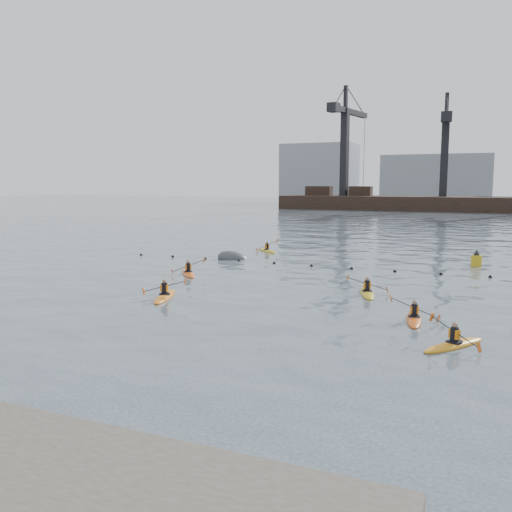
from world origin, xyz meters
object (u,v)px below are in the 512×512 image
(kayaker_4, at_px, (414,318))
(kayaker_2, at_px, (188,273))
(kayaker_0, at_px, (165,296))
(kayaker_3, at_px, (367,292))
(mooring_buoy, at_px, (233,259))
(kayaker_5, at_px, (267,250))
(kayaker_1, at_px, (454,344))
(nav_buoy, at_px, (476,260))

(kayaker_4, bearing_deg, kayaker_2, -30.93)
(kayaker_0, relative_size, kayaker_3, 1.05)
(kayaker_3, bearing_deg, mooring_buoy, 125.26)
(kayaker_0, bearing_deg, kayaker_4, -17.17)
(kayaker_5, relative_size, mooring_buoy, 1.09)
(mooring_buoy, bearing_deg, kayaker_1, -45.15)
(kayaker_2, relative_size, mooring_buoy, 1.21)
(kayaker_4, bearing_deg, mooring_buoy, -50.04)
(kayaker_0, xyz_separation_m, nav_buoy, (14.86, 18.42, 0.31))
(kayaker_0, xyz_separation_m, kayaker_5, (-2.47, 20.37, -0.01))
(kayaker_1, relative_size, kayaker_4, 0.95)
(kayaker_2, bearing_deg, kayaker_0, -107.75)
(kayaker_4, bearing_deg, kayaker_5, -60.55)
(kayaker_2, distance_m, mooring_buoy, 7.86)
(kayaker_5, bearing_deg, kayaker_2, -138.29)
(kayaker_1, xyz_separation_m, kayaker_5, (-17.11, 23.46, -0.01))
(kayaker_5, bearing_deg, kayaker_4, -100.35)
(nav_buoy, bearing_deg, kayaker_5, 173.59)
(nav_buoy, bearing_deg, kayaker_3, -111.46)
(kayaker_2, height_order, kayaker_5, kayaker_2)
(kayaker_0, xyz_separation_m, kayaker_4, (12.77, 0.35, -0.01))
(kayaker_1, bearing_deg, kayaker_4, 152.16)
(kayaker_2, height_order, kayaker_4, kayaker_4)
(mooring_buoy, height_order, nav_buoy, nav_buoy)
(kayaker_3, xyz_separation_m, kayaker_5, (-12.13, 15.19, -0.01))
(kayaker_0, bearing_deg, kayaker_1, -30.65)
(kayaker_0, bearing_deg, kayaker_5, 78.19)
(kayaker_4, distance_m, kayaker_5, 25.17)
(kayaker_2, bearing_deg, kayaker_1, -68.65)
(kayaker_1, height_order, mooring_buoy, kayaker_1)
(kayaker_0, bearing_deg, mooring_buoy, 83.21)
(mooring_buoy, bearing_deg, nav_buoy, 11.51)
(kayaker_4, bearing_deg, kayaker_0, -6.27)
(nav_buoy, bearing_deg, kayaker_1, -90.59)
(kayaker_0, relative_size, kayaker_1, 1.15)
(kayaker_0, height_order, nav_buoy, nav_buoy)
(kayaker_1, bearing_deg, nav_buoy, 123.03)
(kayaker_0, relative_size, mooring_buoy, 1.42)
(kayaker_0, distance_m, kayaker_3, 10.96)
(kayaker_0, relative_size, kayaker_4, 1.09)
(kayaker_4, xyz_separation_m, mooring_buoy, (-15.89, 14.42, -0.10))
(kayaker_4, relative_size, nav_buoy, 2.41)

